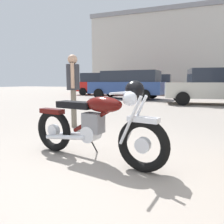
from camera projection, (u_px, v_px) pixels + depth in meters
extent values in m
plane|color=gray|center=(108.00, 175.00, 2.32)|extent=(80.00, 80.00, 0.00)
torus|color=black|center=(143.00, 145.00, 2.37)|extent=(0.65, 0.21, 0.64)
cylinder|color=silver|center=(143.00, 145.00, 2.37)|extent=(0.19, 0.11, 0.18)
torus|color=black|center=(54.00, 130.00, 3.10)|extent=(0.65, 0.21, 0.64)
cylinder|color=silver|center=(54.00, 130.00, 3.10)|extent=(0.19, 0.11, 0.18)
cube|color=silver|center=(143.00, 119.00, 2.33)|extent=(0.38, 0.19, 0.06)
cube|color=#4C0C0A|center=(52.00, 111.00, 3.07)|extent=(0.42, 0.19, 0.07)
cylinder|color=silver|center=(136.00, 119.00, 2.46)|extent=(0.29, 0.08, 0.58)
cylinder|color=silver|center=(130.00, 121.00, 2.33)|extent=(0.29, 0.08, 0.58)
sphere|color=silver|center=(130.00, 99.00, 2.38)|extent=(0.17, 0.17, 0.17)
cylinder|color=silver|center=(124.00, 93.00, 2.41)|extent=(0.13, 0.62, 0.03)
sphere|color=black|center=(135.00, 90.00, 2.67)|extent=(0.25, 0.25, 0.25)
cylinder|color=#4C0C0A|center=(96.00, 118.00, 2.67)|extent=(0.75, 0.18, 0.47)
ellipsoid|color=#4C0C0A|center=(103.00, 104.00, 2.58)|extent=(0.55, 0.30, 0.20)
cube|color=black|center=(75.00, 105.00, 2.82)|extent=(0.57, 0.28, 0.09)
cube|color=slate|center=(93.00, 123.00, 2.70)|extent=(0.29, 0.22, 0.26)
cylinder|color=silver|center=(91.00, 134.00, 2.74)|extent=(0.25, 0.23, 0.22)
cylinder|color=silver|center=(74.00, 134.00, 3.03)|extent=(0.70, 0.17, 0.14)
cylinder|color=silver|center=(65.00, 137.00, 2.86)|extent=(0.70, 0.17, 0.14)
cylinder|color=black|center=(93.00, 144.00, 2.97)|extent=(0.06, 0.24, 0.33)
cylinder|color=#706656|center=(74.00, 109.00, 4.75)|extent=(0.12, 0.12, 0.86)
cylinder|color=#706656|center=(74.00, 108.00, 4.92)|extent=(0.12, 0.12, 0.86)
cylinder|color=#333338|center=(73.00, 77.00, 4.73)|extent=(0.30, 0.30, 0.58)
cylinder|color=tan|center=(73.00, 76.00, 4.54)|extent=(0.08, 0.08, 0.55)
cylinder|color=tan|center=(73.00, 76.00, 4.91)|extent=(0.08, 0.08, 0.55)
sphere|color=tan|center=(73.00, 59.00, 4.67)|extent=(0.22, 0.22, 0.22)
cylinder|color=black|center=(183.00, 99.00, 9.25)|extent=(0.64, 0.30, 0.62)
cylinder|color=black|center=(179.00, 96.00, 10.91)|extent=(0.64, 0.30, 0.62)
cube|color=beige|center=(211.00, 90.00, 9.74)|extent=(4.42, 2.37, 0.72)
cube|color=#232833|center=(212.00, 76.00, 9.64)|extent=(2.22, 1.86, 0.64)
cylinder|color=black|center=(116.00, 91.00, 17.71)|extent=(0.62, 0.29, 0.60)
cylinder|color=black|center=(112.00, 92.00, 16.12)|extent=(0.62, 0.29, 0.60)
cylinder|color=black|center=(89.00, 91.00, 18.20)|extent=(0.62, 0.29, 0.60)
cylinder|color=black|center=(83.00, 92.00, 16.61)|extent=(0.62, 0.29, 0.60)
cube|color=red|center=(100.00, 87.00, 17.11)|extent=(4.12, 2.28, 0.76)
cube|color=#232833|center=(97.00, 78.00, 17.05)|extent=(2.62, 1.90, 0.72)
cylinder|color=black|center=(175.00, 91.00, 17.69)|extent=(0.63, 0.23, 0.62)
cylinder|color=black|center=(174.00, 92.00, 16.07)|extent=(0.63, 0.23, 0.62)
cylinder|color=black|center=(144.00, 90.00, 18.55)|extent=(0.63, 0.23, 0.62)
cylinder|color=black|center=(140.00, 91.00, 16.94)|extent=(0.63, 0.23, 0.62)
cube|color=red|center=(158.00, 87.00, 17.26)|extent=(4.28, 1.93, 0.72)
cube|color=#232833|center=(158.00, 79.00, 17.16)|extent=(2.08, 1.66, 0.64)
cylinder|color=black|center=(99.00, 94.00, 13.02)|extent=(0.65, 0.25, 0.64)
cylinder|color=black|center=(111.00, 93.00, 14.59)|extent=(0.65, 0.25, 0.64)
cylinder|color=black|center=(145.00, 95.00, 11.75)|extent=(0.65, 0.25, 0.64)
cylinder|color=black|center=(153.00, 93.00, 13.32)|extent=(0.65, 0.25, 0.64)
cube|color=#2D4784|center=(126.00, 88.00, 13.12)|extent=(4.80, 2.05, 0.74)
cube|color=#232833|center=(131.00, 76.00, 12.89)|extent=(3.59, 1.81, 0.68)
cube|color=beige|center=(189.00, 56.00, 27.18)|extent=(23.98, 11.13, 8.90)
cube|color=gray|center=(191.00, 19.00, 26.51)|extent=(24.29, 11.44, 0.50)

